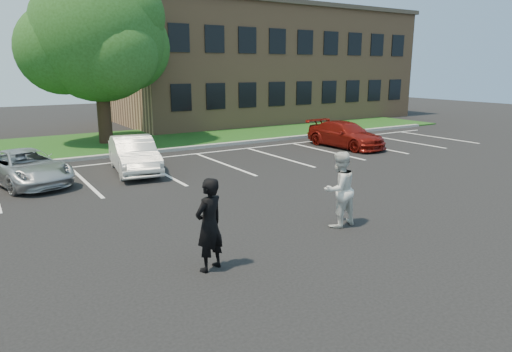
% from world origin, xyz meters
% --- Properties ---
extents(ground_plane, '(90.00, 90.00, 0.00)m').
position_xyz_m(ground_plane, '(0.00, 0.00, 0.00)').
color(ground_plane, black).
rests_on(ground_plane, ground).
extents(curb, '(40.00, 0.30, 0.15)m').
position_xyz_m(curb, '(0.00, 12.00, 0.07)').
color(curb, gray).
rests_on(curb, ground).
extents(grass_strip, '(44.00, 8.00, 0.08)m').
position_xyz_m(grass_strip, '(0.00, 16.00, 0.04)').
color(grass_strip, '#174019').
rests_on(grass_strip, ground).
extents(stall_lines, '(34.00, 5.36, 0.01)m').
position_xyz_m(stall_lines, '(1.40, 8.95, 0.01)').
color(stall_lines, white).
rests_on(stall_lines, ground).
extents(office_building, '(22.40, 10.40, 8.30)m').
position_xyz_m(office_building, '(14.00, 21.99, 4.16)').
color(office_building, '#99704F').
rests_on(office_building, ground).
extents(tree, '(7.80, 7.20, 8.80)m').
position_xyz_m(tree, '(0.06, 15.90, 5.35)').
color(tree, black).
rests_on(tree, ground).
extents(man_black_suit, '(0.80, 0.66, 1.88)m').
position_xyz_m(man_black_suit, '(-2.28, -0.90, 0.94)').
color(man_black_suit, black).
rests_on(man_black_suit, ground).
extents(man_white_shirt, '(0.97, 0.78, 1.92)m').
position_xyz_m(man_white_shirt, '(1.64, -0.31, 0.96)').
color(man_white_shirt, silver).
rests_on(man_white_shirt, ground).
extents(car_silver_minivan, '(2.99, 4.62, 1.18)m').
position_xyz_m(car_silver_minivan, '(-4.56, 8.64, 0.59)').
color(car_silver_minivan, '#B9BCC1').
rests_on(car_silver_minivan, ground).
extents(car_white_sedan, '(2.03, 4.31, 1.37)m').
position_xyz_m(car_white_sedan, '(-0.82, 8.49, 0.68)').
color(car_white_sedan, silver).
rests_on(car_white_sedan, ground).
extents(car_red_compact, '(2.04, 4.50, 1.28)m').
position_xyz_m(car_red_compact, '(9.95, 8.36, 0.64)').
color(car_red_compact, maroon).
rests_on(car_red_compact, ground).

